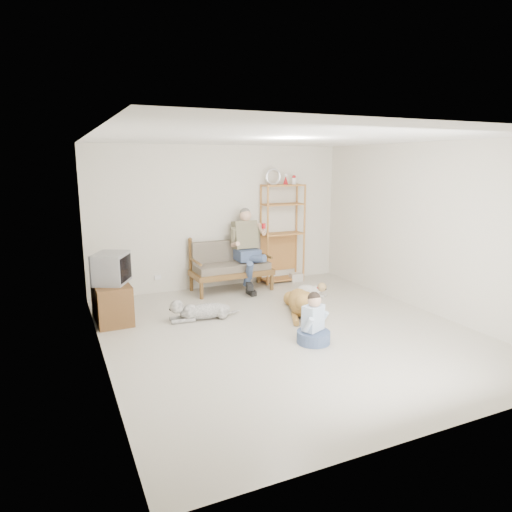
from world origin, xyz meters
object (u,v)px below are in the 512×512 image
tv_stand (111,302)px  golden_retriever (301,303)px  etagere (283,233)px  loveseat (230,265)px

tv_stand → golden_retriever: tv_stand is taller
etagere → tv_stand: 3.69m
tv_stand → golden_retriever: bearing=-19.9°
loveseat → tv_stand: (-2.29, -0.90, -0.19)m
loveseat → etagere: bearing=5.7°
loveseat → etagere: size_ratio=0.66×
tv_stand → etagere: bearing=14.7°
etagere → golden_retriever: bearing=-109.2°
loveseat → etagere: (1.18, 0.14, 0.52)m
etagere → golden_retriever: etagere is taller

